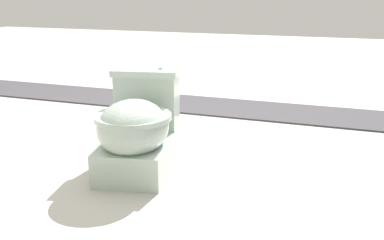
{
  "coord_description": "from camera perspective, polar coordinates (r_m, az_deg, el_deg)",
  "views": [
    {
      "loc": [
        2.21,
        1.12,
        0.94
      ],
      "look_at": [
        0.18,
        0.4,
        0.3
      ],
      "focal_mm": 42.0,
      "sensor_mm": 36.0,
      "label": 1
    }
  ],
  "objects": [
    {
      "name": "toilet",
      "position": [
        2.38,
        -6.84,
        -1.18
      ],
      "size": [
        0.69,
        0.49,
        0.52
      ],
      "rotation": [
        0.0,
        0.0,
        0.19
      ],
      "color": "#B2C6B7",
      "rests_on": "ground"
    },
    {
      "name": "gravel_strip",
      "position": [
        3.59,
        8.69,
        1.23
      ],
      "size": [
        0.56,
        8.0,
        0.01
      ],
      "primitive_type": "cube",
      "color": "#423F44",
      "rests_on": "ground"
    },
    {
      "name": "ground_plane",
      "position": [
        2.65,
        -7.04,
        -4.38
      ],
      "size": [
        14.0,
        14.0,
        0.0
      ],
      "primitive_type": "plane",
      "color": "#B7B2A8"
    }
  ]
}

